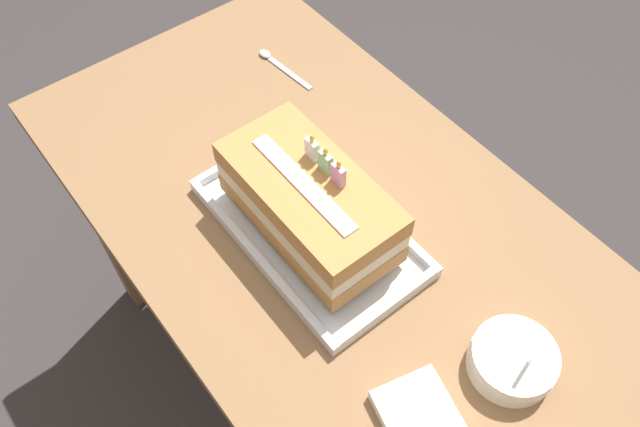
{
  "coord_description": "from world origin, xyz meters",
  "views": [
    {
      "loc": [
        0.45,
        -0.37,
        1.55
      ],
      "look_at": [
        -0.0,
        -0.02,
        0.74
      ],
      "focal_mm": 35.64,
      "sensor_mm": 36.0,
      "label": 1
    }
  ],
  "objects": [
    {
      "name": "serving_spoon_near_tray",
      "position": [
        -0.35,
        0.15,
        0.72
      ],
      "size": [
        0.15,
        0.03,
        0.01
      ],
      "color": "silver",
      "rests_on": "dining_table"
    },
    {
      "name": "birthday_cake",
      "position": [
        -0.0,
        -0.04,
        0.79
      ],
      "size": [
        0.29,
        0.14,
        0.15
      ],
      "color": "#BD8243",
      "rests_on": "foil_tray"
    },
    {
      "name": "foil_tray",
      "position": [
        -0.0,
        -0.04,
        0.72
      ],
      "size": [
        0.38,
        0.21,
        0.02
      ],
      "color": "silver",
      "rests_on": "dining_table"
    },
    {
      "name": "napkin_pile",
      "position": [
        0.32,
        -0.11,
        0.72
      ],
      "size": [
        0.12,
        0.12,
        0.02
      ],
      "color": "white",
      "rests_on": "dining_table"
    },
    {
      "name": "bowl_stack",
      "position": [
        0.35,
        0.04,
        0.73
      ],
      "size": [
        0.12,
        0.12,
        0.09
      ],
      "color": "white",
      "rests_on": "dining_table"
    },
    {
      "name": "dining_table",
      "position": [
        0.0,
        0.0,
        0.6
      ],
      "size": [
        1.14,
        0.61,
        0.71
      ],
      "color": "olive",
      "rests_on": "ground_plane"
    },
    {
      "name": "ground_plane",
      "position": [
        0.0,
        0.0,
        0.0
      ],
      "size": [
        8.0,
        8.0,
        0.0
      ],
      "primitive_type": "plane",
      "color": "#383333"
    }
  ]
}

